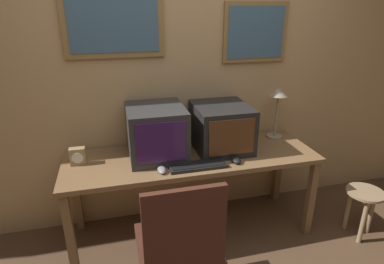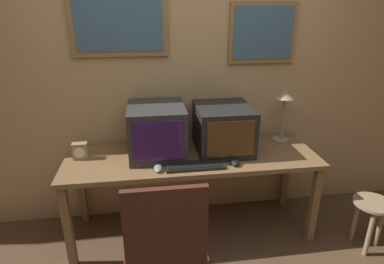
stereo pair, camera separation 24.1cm
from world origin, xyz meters
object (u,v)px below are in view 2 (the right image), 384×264
mouse_near_keyboard (235,162)px  desk_clock (80,151)px  desk_lamp (285,103)px  mouse_far_corner (158,168)px  monitor_left (157,131)px  side_stool (371,214)px  monitor_right (223,128)px  keyboard_main (195,166)px  office_chair (166,256)px

mouse_near_keyboard → desk_clock: (-1.12, 0.26, 0.04)m
desk_clock → desk_lamp: size_ratio=0.29×
desk_clock → mouse_far_corner: bearing=-25.2°
monitor_left → mouse_near_keyboard: size_ratio=4.67×
monitor_left → desk_lamp: 1.07m
monitor_left → desk_lamp: size_ratio=1.07×
desk_lamp → side_stool: (0.53, -0.57, -0.73)m
mouse_near_keyboard → monitor_left: bearing=153.6°
mouse_far_corner → monitor_right: bearing=28.1°
keyboard_main → mouse_near_keyboard: 0.29m
monitor_right → mouse_near_keyboard: size_ratio=4.70×
mouse_near_keyboard → office_chair: (-0.54, -0.52, -0.32)m
office_chair → side_stool: size_ratio=2.32×
monitor_left → mouse_far_corner: size_ratio=4.24×
monitor_left → keyboard_main: monitor_left is taller
keyboard_main → office_chair: 0.66m
mouse_near_keyboard → office_chair: 0.82m
desk_clock → mouse_near_keyboard: bearing=-13.1°
mouse_near_keyboard → office_chair: bearing=-136.1°
keyboard_main → desk_lamp: 0.94m
office_chair → side_stool: (1.58, 0.33, -0.10)m
mouse_near_keyboard → desk_lamp: (0.51, 0.38, 0.31)m
monitor_right → desk_clock: bearing=-179.3°
monitor_left → desk_lamp: bearing=6.0°
desk_clock → side_stool: 2.26m
desk_clock → office_chair: (0.58, -0.79, -0.36)m
desk_lamp → mouse_near_keyboard: bearing=-143.2°
monitor_left → side_stool: (1.58, -0.46, -0.59)m
monitor_right → desk_clock: 1.11m
mouse_far_corner → desk_lamp: bearing=20.0°
mouse_near_keyboard → mouse_far_corner: 0.55m
monitor_right → mouse_far_corner: bearing=-151.9°
keyboard_main → desk_lamp: (0.80, 0.38, 0.32)m
side_stool → desk_lamp: bearing=132.6°
monitor_left → mouse_far_corner: monitor_left is taller
keyboard_main → office_chair: office_chair is taller
mouse_near_keyboard → office_chair: office_chair is taller
mouse_far_corner → office_chair: 0.61m
monitor_left → office_chair: bearing=-90.0°
desk_clock → side_stool: desk_clock is taller
monitor_right → office_chair: bearing=-123.0°
desk_lamp → office_chair: bearing=-139.3°
office_chair → monitor_right: bearing=57.0°
monitor_left → office_chair: (-0.00, -0.79, -0.49)m
monitor_left → side_stool: bearing=-16.3°
monitor_left → office_chair: size_ratio=0.49×
monitor_right → mouse_near_keyboard: bearing=-84.7°
monitor_left → mouse_far_corner: 0.33m
mouse_far_corner → mouse_near_keyboard: bearing=0.7°
monitor_right → desk_lamp: size_ratio=1.07×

